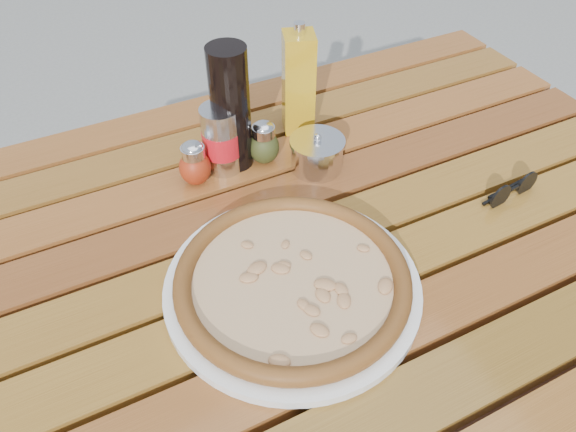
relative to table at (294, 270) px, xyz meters
name	(u,v)px	position (x,y,z in m)	size (l,w,h in m)	color
table	(294,270)	(0.00, 0.00, 0.00)	(1.40, 0.90, 0.75)	#3D240D
plate	(292,287)	(-0.05, -0.09, 0.08)	(0.36, 0.36, 0.01)	white
pizza	(292,279)	(-0.05, -0.09, 0.10)	(0.38, 0.38, 0.03)	beige
pepper_shaker	(195,164)	(-0.09, 0.20, 0.11)	(0.06, 0.06, 0.08)	#A82F13
oregano_shaker	(264,143)	(0.04, 0.20, 0.11)	(0.06, 0.06, 0.08)	#3D441B
dark_bottle	(231,109)	(-0.01, 0.22, 0.19)	(0.07, 0.07, 0.22)	black
soda_can	(222,140)	(-0.03, 0.21, 0.13)	(0.08, 0.08, 0.12)	silver
olive_oil_cruet	(299,83)	(0.14, 0.26, 0.17)	(0.07, 0.07, 0.21)	#BA8B13
parmesan_tin	(317,154)	(0.12, 0.14, 0.11)	(0.10, 0.10, 0.07)	silver
sunglasses	(512,190)	(0.37, -0.08, 0.09)	(0.11, 0.03, 0.04)	black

